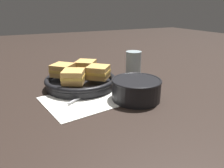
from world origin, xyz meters
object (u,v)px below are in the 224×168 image
soup_bowl (136,88)px  sandwich_near_right (74,76)px  sandwich_far_right (86,66)px  drinking_glass (133,63)px  sandwich_far_left (98,72)px  spoon (93,91)px  skillet (81,82)px  sandwich_near_left (63,70)px

soup_bowl → sandwich_near_right: bearing=141.3°
sandwich_far_right → drinking_glass: bearing=-1.0°
sandwich_far_left → sandwich_far_right: size_ratio=1.01×
spoon → skillet: (-0.02, 0.08, 0.01)m
skillet → drinking_glass: bearing=11.0°
spoon → sandwich_near_right: size_ratio=1.60×
sandwich_near_left → sandwich_far_right: (0.10, 0.01, 0.00)m
soup_bowl → sandwich_near_right: sandwich_near_right is taller
soup_bowl → skillet: size_ratio=0.61×
skillet → sandwich_far_left: sandwich_far_left is taller
sandwich_near_right → sandwich_far_left: (0.10, 0.01, 0.00)m
spoon → sandwich_far_right: size_ratio=1.55×
sandwich_near_right → sandwich_near_left: bearing=97.7°
skillet → sandwich_far_left: 0.08m
drinking_glass → spoon: bearing=-151.8°
soup_bowl → drinking_glass: 0.28m
sandwich_near_left → sandwich_far_left: 0.14m
sandwich_near_left → sandwich_far_left: bearing=-37.3°
sandwich_far_left → drinking_glass: 0.23m
drinking_glass → sandwich_far_left: bearing=-155.9°
sandwich_near_left → drinking_glass: size_ratio=0.99×
sandwich_near_left → sandwich_far_right: 0.10m
sandwich_near_right → sandwich_far_right: 0.14m
skillet → sandwich_far_right: size_ratio=2.55×
sandwich_far_left → skillet: bearing=142.7°
soup_bowl → spoon: (-0.11, 0.11, -0.03)m
sandwich_near_right → sandwich_far_right: size_ratio=0.97×
sandwich_far_left → sandwich_near_left: bearing=142.7°
sandwich_near_right → soup_bowl: bearing=-38.7°
spoon → skillet: size_ratio=0.61×
sandwich_far_left → sandwich_far_right: 0.10m
sandwich_near_left → drinking_glass: drinking_glass is taller
sandwich_near_left → sandwich_near_right: 0.10m
soup_bowl → sandwich_far_right: sandwich_far_right is taller
sandwich_near_left → sandwich_far_left: size_ratio=1.00×
skillet → sandwich_far_right: 0.08m
soup_bowl → sandwich_far_left: size_ratio=1.55×
soup_bowl → sandwich_near_left: 0.30m
sandwich_far_left → sandwich_far_right: bearing=97.7°
soup_bowl → skillet: soup_bowl is taller
spoon → sandwich_near_left: size_ratio=1.54×
skillet → sandwich_near_left: sandwich_near_left is taller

